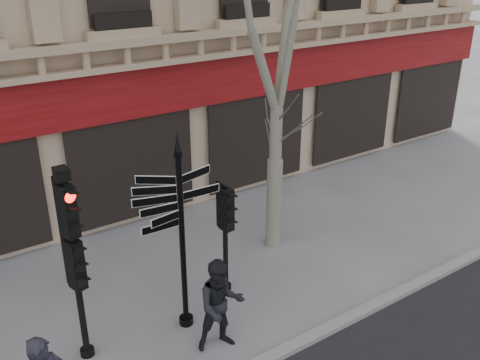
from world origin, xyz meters
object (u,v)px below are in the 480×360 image
Objects in this scene: traffic_signal_secondary at (225,220)px; pedestrian_b at (221,305)px; fingerpost at (180,202)px; traffic_signal_main at (72,244)px.

traffic_signal_secondary is 1.32× the size of pedestrian_b.
fingerpost is 1.08× the size of traffic_signal_main.
traffic_signal_main is (-1.94, 0.25, -0.35)m from fingerpost.
fingerpost is 2.03m from pedestrian_b.
pedestrian_b is (0.23, -0.94, -1.78)m from fingerpost.
traffic_signal_secondary is at bearing -9.08° from traffic_signal_main.
fingerpost reaches higher than pedestrian_b.
pedestrian_b is at bearing -128.00° from traffic_signal_secondary.
traffic_signal_main reaches higher than pedestrian_b.
traffic_signal_secondary is at bearing 71.21° from pedestrian_b.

